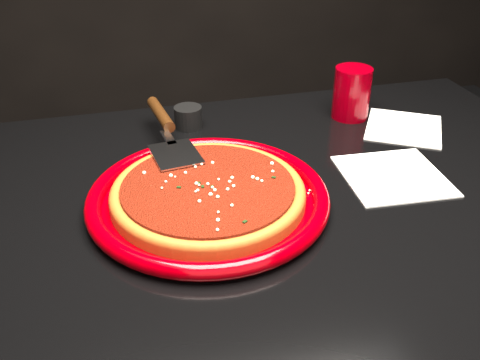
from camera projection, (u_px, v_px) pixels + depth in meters
name	position (u px, v px, depth m)	size (l,w,h in m)	color
table	(262.00, 348.00, 1.08)	(1.20, 0.80, 0.75)	black
plate	(208.00, 197.00, 0.85)	(0.39, 0.39, 0.03)	#840005
pizza_crust	(208.00, 195.00, 0.85)	(0.31, 0.31, 0.02)	brown
pizza_crust_rim	(208.00, 191.00, 0.84)	(0.31, 0.31, 0.02)	brown
pizza_sauce	(208.00, 188.00, 0.84)	(0.27, 0.27, 0.01)	maroon
parmesan_dusting	(208.00, 184.00, 0.84)	(0.26, 0.26, 0.01)	beige
basil_flecks	(208.00, 184.00, 0.84)	(0.24, 0.24, 0.00)	black
pizza_server	(168.00, 130.00, 0.98)	(0.09, 0.33, 0.02)	silver
cup	(352.00, 93.00, 1.12)	(0.08, 0.08, 0.11)	#890009
napkin_a	(393.00, 176.00, 0.93)	(0.17, 0.17, 0.00)	white
napkin_b	(404.00, 128.00, 1.10)	(0.15, 0.16, 0.00)	white
ramekin	(188.00, 117.00, 1.10)	(0.06, 0.06, 0.04)	black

